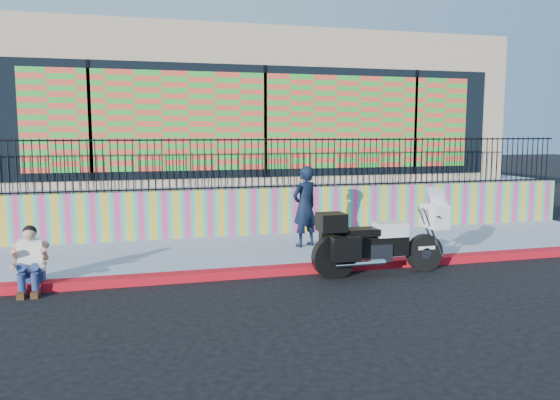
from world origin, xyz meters
name	(u,v)px	position (x,y,z in m)	size (l,w,h in m)	color
ground	(317,272)	(0.00, 0.00, 0.00)	(90.00, 90.00, 0.00)	black
red_curb	(317,268)	(0.00, 0.00, 0.07)	(16.00, 0.30, 0.15)	red
sidewalk	(292,250)	(0.00, 1.65, 0.07)	(16.00, 3.00, 0.15)	gray
mural_wall	(274,211)	(0.00, 3.25, 0.70)	(16.00, 0.20, 1.10)	#D83879
metal_fence	(274,163)	(0.00, 3.25, 1.85)	(15.80, 0.04, 1.20)	black
elevated_platform	(236,192)	(0.00, 8.35, 0.62)	(16.00, 10.00, 1.25)	gray
storefront_building	(236,112)	(0.00, 8.13, 3.25)	(14.00, 8.06, 4.00)	tan
police_motorcycle	(378,239)	(1.01, -0.46, 0.65)	(2.50, 0.83, 1.56)	black
police_officer	(305,206)	(0.26, 1.60, 1.01)	(0.63, 0.41, 1.72)	black
seated_man	(30,266)	(-4.90, -0.09, 0.45)	(0.54, 0.71, 1.06)	navy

